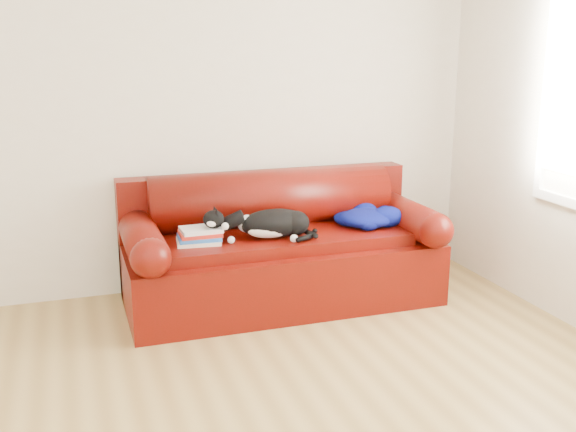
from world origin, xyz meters
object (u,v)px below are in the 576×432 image
blanket (368,217)px  cat (273,224)px  sofa_base (281,268)px  book_stack (200,236)px

blanket → cat: bearing=-173.7°
sofa_base → blanket: bearing=-3.3°
cat → sofa_base: bearing=70.1°
book_stack → blanket: (1.20, 0.05, 0.01)m
sofa_base → book_stack: 0.66m
blanket → sofa_base: bearing=176.7°
book_stack → cat: cat is taller
sofa_base → cat: size_ratio=3.39×
book_stack → cat: (0.48, -0.03, 0.04)m
sofa_base → blanket: 0.71m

